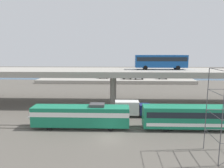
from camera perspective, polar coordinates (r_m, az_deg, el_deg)
The scene contains 14 objects.
ground_plane at distance 32.23m, azimuth -0.71°, elevation -14.39°, with size 260.00×260.00×0.00m, color #565149.
rail_strip_near at distance 35.25m, azimuth -0.46°, elevation -12.14°, with size 110.00×0.12×0.12m, color #59544C.
rail_strip_far at distance 36.56m, azimuth -0.37°, elevation -11.34°, with size 110.00×0.12×0.12m, color #59544C.
train_locomotive at distance 35.88m, azimuth -9.69°, elevation -8.28°, with size 17.04×3.04×4.18m.
train_coach_lead at distance 37.90m, azimuth 23.94°, elevation -8.04°, with size 20.31×3.04×3.86m.
highway_overpass at distance 49.80m, azimuth 0.32°, elevation 3.04°, with size 96.00×11.59×8.28m.
transit_bus_on_overpass at distance 51.04m, azimuth 13.07°, elevation 6.14°, with size 12.00×2.68×3.40m.
service_truck_west at distance 41.57m, azimuth 5.26°, elevation -6.52°, with size 6.80×2.46×3.04m.
pier_parking_lot at distance 85.38m, azimuth 0.97°, elevation 1.05°, with size 61.73×12.39×1.31m, color #9E998E.
parked_car_0 at distance 83.61m, azimuth 4.12°, elevation 1.84°, with size 4.09×1.97×1.50m.
parked_car_1 at distance 83.49m, azimuth 7.26°, elevation 1.78°, with size 4.22×1.90×1.50m.
parked_car_2 at distance 86.16m, azimuth 13.50°, elevation 1.83°, with size 4.30×1.90×1.50m.
parked_car_3 at distance 85.68m, azimuth -2.26°, elevation 2.04°, with size 4.43×1.95×1.50m.
harbor_water at distance 108.26m, azimuth 1.17°, elevation 2.46°, with size 140.00×36.00×0.01m, color navy.
Camera 1 is at (1.37, -29.48, 12.97)m, focal length 33.82 mm.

